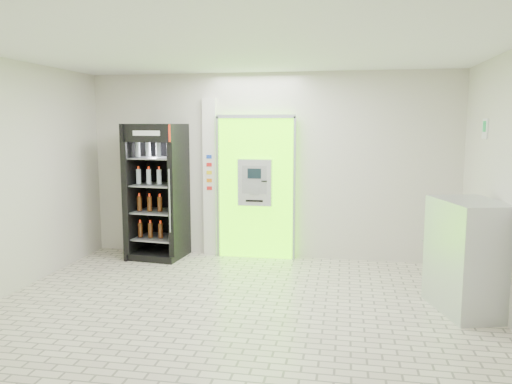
# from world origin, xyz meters

# --- Properties ---
(ground) EXTENTS (6.00, 6.00, 0.00)m
(ground) POSITION_xyz_m (0.00, 0.00, 0.00)
(ground) COLOR beige
(ground) RESTS_ON ground
(room_shell) EXTENTS (6.00, 6.00, 6.00)m
(room_shell) POSITION_xyz_m (0.00, 0.00, 1.84)
(room_shell) COLOR beige
(room_shell) RESTS_ON ground
(atm_assembly) EXTENTS (1.30, 0.24, 2.33)m
(atm_assembly) POSITION_xyz_m (-0.20, 2.41, 1.17)
(atm_assembly) COLOR #54E600
(atm_assembly) RESTS_ON ground
(pillar) EXTENTS (0.22, 0.11, 2.60)m
(pillar) POSITION_xyz_m (-0.98, 2.45, 1.30)
(pillar) COLOR silver
(pillar) RESTS_ON ground
(beverage_cooler) EXTENTS (0.89, 0.82, 2.18)m
(beverage_cooler) POSITION_xyz_m (-1.79, 2.14, 1.05)
(beverage_cooler) COLOR black
(beverage_cooler) RESTS_ON ground
(steel_cabinet) EXTENTS (0.92, 1.13, 1.31)m
(steel_cabinet) POSITION_xyz_m (2.66, 0.48, 0.66)
(steel_cabinet) COLOR #B6B9BE
(steel_cabinet) RESTS_ON ground
(exit_sign) EXTENTS (0.02, 0.22, 0.26)m
(exit_sign) POSITION_xyz_m (2.99, 1.40, 2.12)
(exit_sign) COLOR white
(exit_sign) RESTS_ON room_shell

